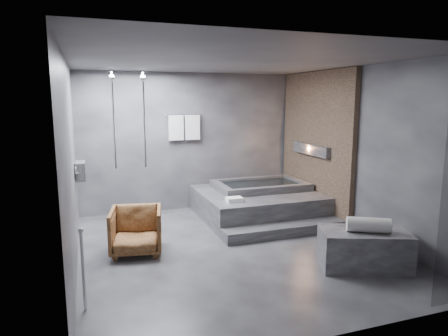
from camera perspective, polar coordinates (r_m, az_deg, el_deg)
name	(u,v)px	position (r m, az deg, el deg)	size (l,w,h in m)	color
room	(251,134)	(6.24, 3.92, 4.89)	(5.00, 5.04, 2.82)	#28282A
tub_deck	(257,204)	(7.85, 4.75, -5.11)	(2.20, 2.00, 0.50)	#2C2C2F
tub_step	(285,230)	(6.88, 8.76, -8.74)	(2.20, 0.36, 0.18)	#2C2C2F
concrete_bench	(364,249)	(5.83, 19.36, -10.87)	(1.15, 0.63, 0.52)	#353538
driftwood_chair	(136,231)	(6.12, -12.44, -8.72)	(0.73, 0.75, 0.69)	#412410
rolled_towel	(368,225)	(5.67, 19.94, -7.66)	(0.20, 0.20, 0.56)	silver
deck_towel	(234,199)	(6.99, 1.49, -4.52)	(0.28, 0.20, 0.07)	white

